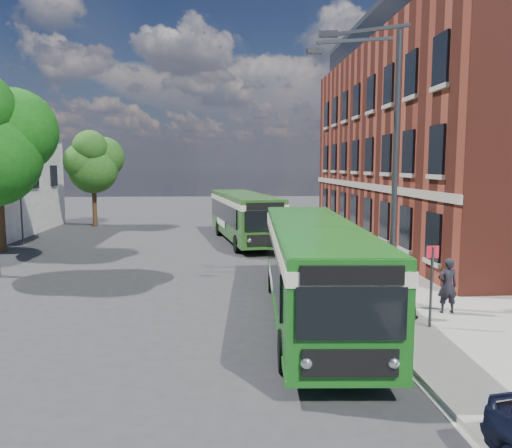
{
  "coord_description": "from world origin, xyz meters",
  "views": [
    {
      "loc": [
        -0.33,
        -17.8,
        4.79
      ],
      "look_at": [
        1.12,
        4.19,
        2.2
      ],
      "focal_mm": 35.0,
      "sensor_mm": 36.0,
      "label": 1
    }
  ],
  "objects": [
    {
      "name": "ground",
      "position": [
        0.0,
        0.0,
        0.0
      ],
      "size": [
        120.0,
        120.0,
        0.0
      ],
      "primitive_type": "plane",
      "color": "#2C2C2E",
      "rests_on": "ground"
    },
    {
      "name": "pavement",
      "position": [
        7.0,
        8.0,
        0.07
      ],
      "size": [
        6.0,
        48.0,
        0.15
      ],
      "primitive_type": "cube",
      "color": "gray",
      "rests_on": "ground"
    },
    {
      "name": "kerb_line",
      "position": [
        3.95,
        8.0,
        0.01
      ],
      "size": [
        0.12,
        48.0,
        0.01
      ],
      "primitive_type": "cube",
      "color": "beige",
      "rests_on": "ground"
    },
    {
      "name": "brick_office",
      "position": [
        14.0,
        12.0,
        6.97
      ],
      "size": [
        12.1,
        26.0,
        14.2
      ],
      "color": "maroon",
      "rests_on": "ground"
    },
    {
      "name": "flagpole",
      "position": [
        -12.45,
        13.0,
        4.94
      ],
      "size": [
        0.95,
        0.1,
        9.0
      ],
      "color": "#333538",
      "rests_on": "ground"
    },
    {
      "name": "street_lamp",
      "position": [
        4.84,
        -2.0,
        4.79
      ],
      "size": [
        2.96,
        2.38,
        9.0
      ],
      "color": "#333538",
      "rests_on": "ground"
    },
    {
      "name": "bus_stop_sign",
      "position": [
        5.6,
        -4.2,
        1.51
      ],
      "size": [
        0.35,
        0.08,
        2.52
      ],
      "color": "#333538",
      "rests_on": "ground"
    },
    {
      "name": "bus_front",
      "position": [
        2.48,
        -2.57,
        1.83
      ],
      "size": [
        3.28,
        12.32,
        3.02
      ],
      "color": "#186119",
      "rests_on": "ground"
    },
    {
      "name": "bus_rear",
      "position": [
        0.95,
        13.47,
        1.83
      ],
      "size": [
        4.31,
        11.98,
        3.02
      ],
      "color": "#27561E",
      "rests_on": "ground"
    },
    {
      "name": "pedestrian_a",
      "position": [
        6.7,
        -2.86,
        1.03
      ],
      "size": [
        0.64,
        0.43,
        1.75
      ],
      "primitive_type": "imported",
      "rotation": [
        0.0,
        0.0,
        3.15
      ],
      "color": "black",
      "rests_on": "pavement"
    },
    {
      "name": "pedestrian_b",
      "position": [
        5.26,
        -3.29,
        0.87
      ],
      "size": [
        0.79,
        0.66,
        1.44
      ],
      "primitive_type": "imported",
      "rotation": [
        0.0,
        0.0,
        2.96
      ],
      "color": "black",
      "rests_on": "pavement"
    },
    {
      "name": "tree_right",
      "position": [
        -10.43,
        22.16,
        5.07
      ],
      "size": [
        4.43,
        4.21,
        7.48
      ],
      "color": "#352113",
      "rests_on": "ground"
    }
  ]
}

